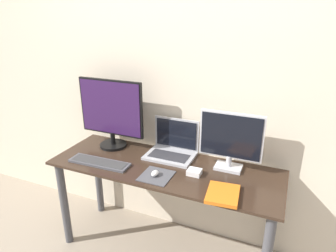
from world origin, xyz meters
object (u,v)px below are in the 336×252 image
object	(u,v)px
laptop	(173,147)
keyboard	(99,162)
monitor_left	(111,112)
book	(223,194)
power_brick	(194,172)
mouse	(155,173)
monitor_right	(231,140)

from	to	relation	value
laptop	keyboard	bearing A→B (deg)	-140.89
monitor_left	book	xyz separation A→B (m)	(0.95, -0.33, -0.27)
laptop	power_brick	bearing A→B (deg)	-41.81
laptop	keyboard	xyz separation A→B (m)	(-0.41, -0.33, -0.05)
mouse	power_brick	distance (m)	0.25
keyboard	laptop	bearing A→B (deg)	39.11
monitor_left	laptop	world-z (taller)	monitor_left
monitor_right	keyboard	size ratio (longest dim) A/B	0.93
book	power_brick	size ratio (longest dim) A/B	2.72
monitor_right	laptop	xyz separation A→B (m)	(-0.43, 0.05, -0.15)
monitor_left	monitor_right	world-z (taller)	monitor_left
monitor_right	mouse	world-z (taller)	monitor_right
mouse	power_brick	xyz separation A→B (m)	(0.22, 0.12, -0.00)
mouse	book	world-z (taller)	mouse
laptop	keyboard	world-z (taller)	laptop
mouse	book	distance (m)	0.45
laptop	power_brick	size ratio (longest dim) A/B	3.95
monitor_left	mouse	bearing A→B (deg)	-30.02
mouse	power_brick	world-z (taller)	mouse
monitor_left	keyboard	size ratio (longest dim) A/B	1.19
monitor_left	keyboard	world-z (taller)	monitor_left
power_brick	book	bearing A→B (deg)	-35.58
monitor_left	laptop	distance (m)	0.53
keyboard	mouse	xyz separation A→B (m)	(0.43, -0.00, 0.01)
keyboard	book	distance (m)	0.88
monitor_left	keyboard	distance (m)	0.40
keyboard	mouse	world-z (taller)	mouse
mouse	monitor_right	bearing A→B (deg)	35.22
keyboard	book	size ratio (longest dim) A/B	1.85
book	keyboard	bearing A→B (deg)	177.25
power_brick	mouse	bearing A→B (deg)	-151.30
monitor_right	book	size ratio (longest dim) A/B	1.73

